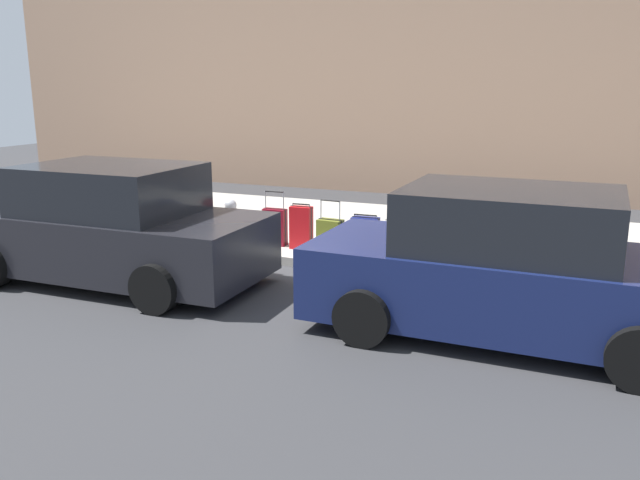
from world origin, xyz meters
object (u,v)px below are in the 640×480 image
object	(u,v)px
suitcase_teal_1	(468,240)
suitcase_maroon_0	(505,249)
suitcase_silver_3	(397,239)
parking_meter	(575,215)
parked_car_navy_0	(507,269)
suitcase_olive_5	(330,236)
suitcase_red_6	(301,228)
suitcase_maroon_7	(275,227)
parked_car_charcoal_1	(112,228)
bollard_post	(199,217)
suitcase_navy_4	(365,235)
fire_hydrant	(231,219)
suitcase_black_2	(431,244)

from	to	relation	value
suitcase_teal_1	suitcase_maroon_0	bearing A→B (deg)	179.99
suitcase_silver_3	parking_meter	bearing A→B (deg)	-174.42
suitcase_maroon_0	parked_car_navy_0	world-z (taller)	parked_car_navy_0
suitcase_olive_5	suitcase_silver_3	bearing A→B (deg)	-175.96
suitcase_red_6	suitcase_maroon_7	xyz separation A→B (m)	(0.51, -0.06, -0.04)
suitcase_maroon_0	parked_car_charcoal_1	size ratio (longest dim) A/B	0.15
bollard_post	suitcase_teal_1	bearing A→B (deg)	-178.54
suitcase_maroon_0	suitcase_maroon_7	bearing A→B (deg)	-0.33
suitcase_navy_4	suitcase_maroon_7	distance (m)	1.58
suitcase_navy_4	bollard_post	world-z (taller)	bollard_post
suitcase_navy_4	suitcase_olive_5	world-z (taller)	suitcase_olive_5
suitcase_red_6	fire_hydrant	bearing A→B (deg)	-2.91
suitcase_maroon_7	parked_car_navy_0	world-z (taller)	parked_car_navy_0
suitcase_teal_1	suitcase_olive_5	xyz separation A→B (m)	(2.19, 0.04, -0.12)
suitcase_navy_4	parking_meter	distance (m)	3.15
suitcase_silver_3	parked_car_charcoal_1	distance (m)	4.27
suitcase_maroon_0	suitcase_navy_4	world-z (taller)	suitcase_maroon_0
bollard_post	parked_car_navy_0	xyz separation A→B (m)	(-5.45, 2.18, 0.24)
parking_meter	parked_car_navy_0	bearing A→B (deg)	76.32
suitcase_maroon_0	suitcase_navy_4	size ratio (longest dim) A/B	1.04
suitcase_navy_4	parked_car_navy_0	xyz separation A→B (m)	(-2.47, 2.37, 0.35)
suitcase_olive_5	parked_car_charcoal_1	world-z (taller)	parked_car_charcoal_1
suitcase_navy_4	suitcase_olive_5	distance (m)	0.57
suitcase_black_2	parked_car_charcoal_1	size ratio (longest dim) A/B	0.17
suitcase_maroon_0	fire_hydrant	size ratio (longest dim) A/B	0.92
suitcase_teal_1	suitcase_olive_5	distance (m)	2.20
suitcase_black_2	fire_hydrant	size ratio (longest dim) A/B	1.06
bollard_post	fire_hydrant	bearing A→B (deg)	-164.84
bollard_post	parked_car_charcoal_1	size ratio (longest dim) A/B	0.18
suitcase_silver_3	parking_meter	xyz separation A→B (m)	(-2.56, -0.25, 0.53)
parking_meter	suitcase_red_6	bearing A→B (deg)	4.39
suitcase_maroon_0	parked_car_navy_0	size ratio (longest dim) A/B	0.15
bollard_post	suitcase_black_2	bearing A→B (deg)	-177.72
suitcase_black_2	suitcase_silver_3	xyz separation A→B (m)	(0.55, 0.01, 0.04)
suitcase_silver_3	suitcase_olive_5	bearing A→B (deg)	4.04
suitcase_maroon_0	bollard_post	distance (m)	5.17
suitcase_maroon_0	suitcase_silver_3	size ratio (longest dim) A/B	0.85
suitcase_black_2	suitcase_silver_3	distance (m)	0.55
suitcase_silver_3	suitcase_maroon_7	distance (m)	2.12
suitcase_silver_3	bollard_post	bearing A→B (deg)	2.44
parked_car_charcoal_1	suitcase_black_2	bearing A→B (deg)	-150.34
suitcase_maroon_7	parked_car_navy_0	size ratio (longest dim) A/B	0.21
suitcase_navy_4	parked_car_navy_0	size ratio (longest dim) A/B	0.14
suitcase_silver_3	parked_car_navy_0	distance (m)	3.04
suitcase_teal_1	suitcase_red_6	world-z (taller)	suitcase_teal_1
fire_hydrant	bollard_post	distance (m)	0.57
suitcase_maroon_7	parking_meter	size ratio (longest dim) A/B	0.73
suitcase_teal_1	suitcase_red_6	xyz separation A→B (m)	(2.71, 0.04, -0.03)
suitcase_olive_5	suitcase_red_6	distance (m)	0.52
suitcase_teal_1	fire_hydrant	distance (m)	4.07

